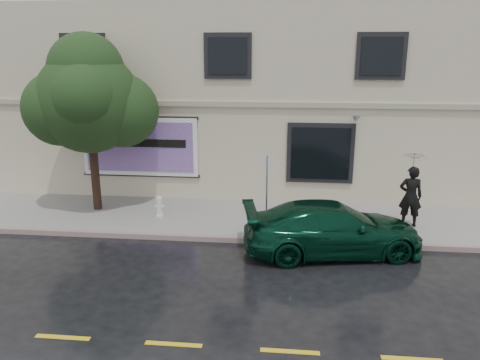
# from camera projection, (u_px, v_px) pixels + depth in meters

# --- Properties ---
(ground) EXTENTS (90.00, 90.00, 0.00)m
(ground) POSITION_uv_depth(u_px,v_px,m) (205.00, 264.00, 12.23)
(ground) COLOR black
(ground) RESTS_ON ground
(sidewalk) EXTENTS (20.00, 3.50, 0.15)m
(sidewalk) POSITION_uv_depth(u_px,v_px,m) (222.00, 218.00, 15.32)
(sidewalk) COLOR gray
(sidewalk) RESTS_ON ground
(curb) EXTENTS (20.00, 0.18, 0.16)m
(curb) POSITION_uv_depth(u_px,v_px,m) (214.00, 239.00, 13.65)
(curb) COLOR gray
(curb) RESTS_ON ground
(road_marking) EXTENTS (19.00, 0.12, 0.01)m
(road_marking) POSITION_uv_depth(u_px,v_px,m) (174.00, 344.00, 8.87)
(road_marking) COLOR gold
(road_marking) RESTS_ON ground
(building) EXTENTS (20.00, 8.12, 7.00)m
(building) POSITION_uv_depth(u_px,v_px,m) (240.00, 96.00, 19.91)
(building) COLOR beige
(building) RESTS_ON ground
(billboard) EXTENTS (4.30, 0.16, 2.20)m
(billboard) POSITION_uv_depth(u_px,v_px,m) (140.00, 147.00, 16.70)
(billboard) COLOR white
(billboard) RESTS_ON ground
(car) EXTENTS (5.14, 2.98, 1.41)m
(car) POSITION_uv_depth(u_px,v_px,m) (333.00, 228.00, 12.72)
(car) COLOR #083321
(car) RESTS_ON ground
(pedestrian) EXTENTS (0.72, 0.50, 1.89)m
(pedestrian) POSITION_uv_depth(u_px,v_px,m) (410.00, 196.00, 14.22)
(pedestrian) COLOR black
(pedestrian) RESTS_ON sidewalk
(umbrella) EXTENTS (1.05, 1.05, 0.64)m
(umbrella) POSITION_uv_depth(u_px,v_px,m) (415.00, 156.00, 13.88)
(umbrella) COLOR black
(umbrella) RESTS_ON pedestrian
(street_tree) EXTENTS (3.33, 3.33, 5.31)m
(street_tree) POSITION_uv_depth(u_px,v_px,m) (89.00, 102.00, 15.03)
(street_tree) COLOR #341F17
(street_tree) RESTS_ON sidewalk
(fire_hydrant) EXTENTS (0.29, 0.27, 0.70)m
(fire_hydrant) POSITION_uv_depth(u_px,v_px,m) (159.00, 206.00, 15.17)
(fire_hydrant) COLOR silver
(fire_hydrant) RESTS_ON sidewalk
(sign_pole) EXTENTS (0.30, 0.05, 2.41)m
(sign_pole) POSITION_uv_depth(u_px,v_px,m) (267.00, 188.00, 13.28)
(sign_pole) COLOR #97999F
(sign_pole) RESTS_ON sidewalk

